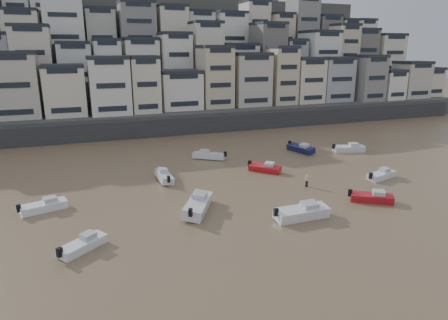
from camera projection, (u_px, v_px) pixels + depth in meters
name	position (u px, v px, depth m)	size (l,w,h in m)	color
harbor_wall	(184.00, 125.00, 81.87)	(140.00, 3.00, 3.50)	#38383A
hillside	(163.00, 62.00, 116.35)	(141.04, 66.00, 50.00)	#4C4C47
boat_a	(302.00, 211.00, 41.21)	(6.40, 2.09, 1.74)	silver
boat_b	(372.00, 196.00, 45.76)	(5.14, 1.68, 1.40)	#A9141C
boat_c	(198.00, 203.00, 43.03)	(7.00, 2.29, 1.91)	silver
boat_d	(381.00, 174.00, 53.89)	(5.11, 1.67, 1.39)	white
boat_e	(265.00, 167.00, 56.93)	(5.02, 1.64, 1.37)	#B2151C
boat_f	(164.00, 175.00, 53.14)	(5.38, 1.76, 1.47)	silver
boat_g	(349.00, 147.00, 67.89)	(5.75, 1.88, 1.57)	silver
boat_h	(209.00, 154.00, 63.52)	(5.63, 1.84, 1.54)	silver
boat_i	(301.00, 148.00, 67.66)	(5.66, 1.85, 1.54)	#141740
boat_j	(83.00, 243.00, 34.81)	(4.87, 1.59, 1.33)	white
boat_k	(44.00, 205.00, 43.21)	(5.21, 1.71, 1.42)	white
person_pink	(307.00, 180.00, 50.71)	(0.44, 0.44, 1.74)	#D9A299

